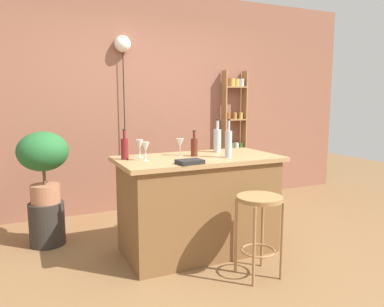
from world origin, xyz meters
The scene contains 16 objects.
ground centered at (0.00, 0.00, 0.00)m, with size 12.00×12.00×0.00m, color brown.
back_wall centered at (0.00, 1.95, 1.40)m, with size 6.40×0.10×2.80m, color #8C5642.
kitchen_counter centered at (0.00, 0.30, 0.46)m, with size 1.50×0.77×0.91m.
bar_stool centered at (0.22, -0.37, 0.51)m, with size 0.37×0.37×0.67m.
spice_shelf centered at (1.30, 1.81, 0.97)m, with size 0.35×0.14×1.83m.
plant_stool centered at (-1.30, 1.07, 0.21)m, with size 0.34×0.34×0.43m, color #2D2823.
potted_plant centered at (-1.30, 1.07, 0.88)m, with size 0.48×0.43×0.70m.
bottle_soda_blue centered at (0.23, 0.14, 1.04)m, with size 0.06×0.06×0.35m.
bottle_wine_red centered at (-0.02, 0.35, 1.00)m, with size 0.07×0.07×0.24m.
bottle_olive_oil centered at (0.31, 0.50, 1.03)m, with size 0.08×0.08×0.33m.
bottle_sauce_amber centered at (-0.66, 0.44, 1.01)m, with size 0.07×0.07×0.27m.
wine_glass_left centered at (-0.13, 0.43, 1.03)m, with size 0.07×0.07×0.16m.
wine_glass_center centered at (-0.50, 0.49, 1.03)m, with size 0.07×0.07×0.16m.
wine_glass_right centered at (-0.51, 0.29, 1.03)m, with size 0.07×0.07×0.16m.
cookbook centered at (-0.23, -0.01, 0.93)m, with size 0.21×0.15×0.04m, color black.
pendant_globe_light centered at (-0.29, 1.84, 2.07)m, with size 0.20×0.20×2.20m.
Camera 1 is at (-1.48, -2.76, 1.45)m, focal length 34.77 mm.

